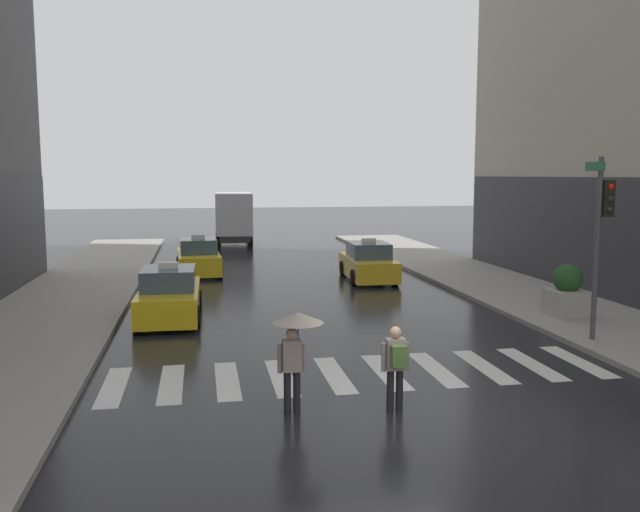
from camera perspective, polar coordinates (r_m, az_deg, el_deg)
name	(u,v)px	position (r m, az deg, el deg)	size (l,w,h in m)	color
ground_plane	(399,421)	(12.61, 6.80, -13.90)	(160.00, 160.00, 0.00)	black
crosswalk_markings	(360,373)	(15.34, 3.48, -10.00)	(11.30, 2.80, 0.01)	silver
traffic_light_pole	(602,222)	(18.77, 23.04, 2.69)	(0.44, 0.84, 4.80)	#47474C
taxi_lead	(169,296)	(21.23, -12.82, -3.38)	(1.99, 4.57, 1.80)	yellow
taxi_second	(368,263)	(28.45, 4.15, -0.62)	(2.08, 4.61, 1.80)	gold
taxi_third	(198,258)	(30.59, -10.40, -0.18)	(2.08, 4.61, 1.80)	yellow
box_truck	(234,216)	(42.91, -7.42, 3.42)	(2.51, 7.61, 3.35)	#2D2D2D
pedestrian_with_umbrella	(296,335)	(12.49, -2.09, -6.76)	(0.96, 0.96, 1.94)	black
pedestrian_with_backpack	(396,362)	(12.75, 6.53, -9.05)	(0.55, 0.43, 1.65)	black
planter_near_corner	(567,292)	(21.90, 20.45, -2.94)	(1.10, 1.10, 1.60)	#A8A399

